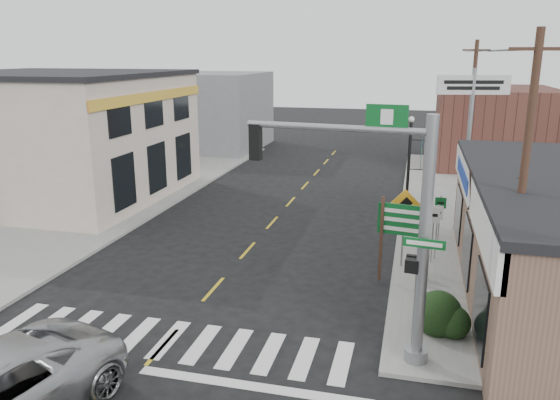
% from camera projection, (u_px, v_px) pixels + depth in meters
% --- Properties ---
extents(ground, '(140.00, 140.00, 0.00)m').
position_uv_depth(ground, '(163.00, 347.00, 15.32)').
color(ground, black).
rests_on(ground, ground).
extents(sidewalk_right, '(6.00, 38.00, 0.13)m').
position_uv_depth(sidewalk_right, '(464.00, 229.00, 25.37)').
color(sidewalk_right, gray).
rests_on(sidewalk_right, ground).
extents(sidewalk_left, '(6.00, 38.00, 0.13)m').
position_uv_depth(sidewalk_left, '(117.00, 204.00, 29.60)').
color(sidewalk_left, gray).
rests_on(sidewalk_left, ground).
extents(center_line, '(0.12, 56.00, 0.01)m').
position_uv_depth(center_line, '(248.00, 250.00, 22.81)').
color(center_line, gold).
rests_on(center_line, ground).
extents(crosswalk, '(11.00, 2.20, 0.01)m').
position_uv_depth(crosswalk, '(169.00, 340.00, 15.69)').
color(crosswalk, silver).
rests_on(crosswalk, ground).
extents(left_building, '(12.00, 12.00, 6.80)m').
position_uv_depth(left_building, '(58.00, 138.00, 30.61)').
color(left_building, beige).
rests_on(left_building, ground).
extents(bldg_distant_right, '(8.00, 10.00, 5.60)m').
position_uv_depth(bldg_distant_right, '(493.00, 127.00, 39.87)').
color(bldg_distant_right, '#573027').
rests_on(bldg_distant_right, ground).
extents(bldg_distant_left, '(9.00, 10.00, 6.40)m').
position_uv_depth(bldg_distant_left, '(208.00, 111.00, 47.05)').
color(bldg_distant_left, slate).
rests_on(bldg_distant_left, ground).
extents(traffic_signal_pole, '(5.26, 0.39, 6.66)m').
position_uv_depth(traffic_signal_pole, '(393.00, 215.00, 13.57)').
color(traffic_signal_pole, gray).
rests_on(traffic_signal_pole, sidewalk_right).
extents(guide_sign, '(1.76, 0.14, 3.09)m').
position_uv_depth(guide_sign, '(403.00, 229.00, 18.80)').
color(guide_sign, '#452C20').
rests_on(guide_sign, sidewalk_right).
extents(fire_hydrant, '(0.25, 0.25, 0.78)m').
position_uv_depth(fire_hydrant, '(421.00, 268.00, 19.52)').
color(fire_hydrant, yellow).
rests_on(fire_hydrant, sidewalk_right).
extents(ped_crossing_sign, '(1.17, 0.08, 3.02)m').
position_uv_depth(ped_crossing_sign, '(404.00, 214.00, 20.28)').
color(ped_crossing_sign, gray).
rests_on(ped_crossing_sign, sidewalk_right).
extents(lamp_post, '(0.67, 0.53, 5.15)m').
position_uv_depth(lamp_post, '(410.00, 164.00, 24.68)').
color(lamp_post, black).
rests_on(lamp_post, sidewalk_right).
extents(dance_center_sign, '(3.38, 0.21, 7.19)m').
position_uv_depth(dance_center_sign, '(471.00, 107.00, 25.77)').
color(dance_center_sign, gray).
rests_on(dance_center_sign, sidewalk_right).
extents(bare_tree, '(2.43, 2.43, 4.85)m').
position_uv_depth(bare_tree, '(493.00, 184.00, 17.43)').
color(bare_tree, black).
rests_on(bare_tree, sidewalk_right).
extents(shrub_front, '(1.38, 1.38, 1.03)m').
position_uv_depth(shrub_front, '(438.00, 314.00, 15.84)').
color(shrub_front, '#193C1D').
rests_on(shrub_front, sidewalk_right).
extents(shrub_back, '(1.15, 1.15, 0.86)m').
position_uv_depth(shrub_back, '(499.00, 254.00, 20.87)').
color(shrub_back, black).
rests_on(shrub_back, sidewalk_right).
extents(utility_pole_near, '(1.48, 0.22, 8.51)m').
position_uv_depth(utility_pole_near, '(523.00, 183.00, 15.11)').
color(utility_pole_near, '#492E25').
rests_on(utility_pole_near, sidewalk_right).
extents(utility_pole_far, '(1.49, 0.22, 8.59)m').
position_uv_depth(utility_pole_far, '(471.00, 116.00, 31.19)').
color(utility_pole_far, '#443823').
rests_on(utility_pole_far, sidewalk_right).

